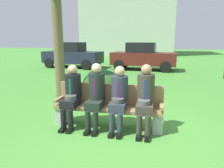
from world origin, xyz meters
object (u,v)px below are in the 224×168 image
object	(u,v)px
park_bench	(109,106)
seated_man_rightmost	(145,96)
seated_man_centerright	(119,95)
seated_man_leftmost	(72,93)
seated_man_centerleft	(96,93)
parked_car_near	(72,55)
shrub_mid_lawn	(102,81)
shrub_near_bench	(101,84)
building_backdrop	(129,8)
parked_car_far	(143,56)

from	to	relation	value
park_bench	seated_man_rightmost	world-z (taller)	seated_man_rightmost
seated_man_centerright	seated_man_rightmost	size ratio (longest dim) A/B	0.96
seated_man_leftmost	seated_man_rightmost	bearing A→B (deg)	0.18
park_bench	seated_man_rightmost	xyz separation A→B (m)	(0.77, -0.13, 0.32)
seated_man_centerleft	parked_car_near	distance (m)	9.94
park_bench	seated_man_leftmost	size ratio (longest dim) A/B	1.74
seated_man_centerright	park_bench	bearing A→B (deg)	151.34
seated_man_leftmost	park_bench	bearing A→B (deg)	9.87
parked_car_near	shrub_mid_lawn	bearing A→B (deg)	-58.48
seated_man_rightmost	shrub_near_bench	world-z (taller)	seated_man_rightmost
seated_man_centerleft	shrub_near_bench	bearing A→B (deg)	103.02
park_bench	seated_man_rightmost	bearing A→B (deg)	-9.52
building_backdrop	shrub_mid_lawn	bearing A→B (deg)	-84.60
seated_man_leftmost	parked_car_far	size ratio (longest dim) A/B	0.33
seated_man_leftmost	seated_man_centerleft	size ratio (longest dim) A/B	0.97
parked_car_far	seated_man_leftmost	bearing A→B (deg)	-95.63
parked_car_far	shrub_near_bench	bearing A→B (deg)	-98.11
seated_man_rightmost	park_bench	bearing A→B (deg)	170.48
seated_man_centerleft	seated_man_centerright	xyz separation A→B (m)	(0.49, -0.01, -0.03)
seated_man_centerleft	building_backdrop	bearing A→B (deg)	96.36
seated_man_centerright	seated_man_rightmost	distance (m)	0.53
shrub_near_bench	shrub_mid_lawn	xyz separation A→B (m)	(-0.11, 0.44, 0.02)
shrub_near_bench	seated_man_rightmost	bearing A→B (deg)	-57.23
seated_man_centerright	parked_car_near	bearing A→B (deg)	118.58
park_bench	parked_car_far	distance (m)	8.68
shrub_near_bench	building_backdrop	size ratio (longest dim) A/B	0.10
seated_man_leftmost	seated_man_centerleft	world-z (taller)	seated_man_centerleft
park_bench	shrub_mid_lawn	size ratio (longest dim) A/B	1.76
park_bench	seated_man_leftmost	distance (m)	0.83
seated_man_leftmost	building_backdrop	size ratio (longest dim) A/B	0.11
seated_man_centerright	shrub_mid_lawn	bearing A→B (deg)	111.89
seated_man_centerleft	seated_man_rightmost	bearing A→B (deg)	-0.29
shrub_near_bench	parked_car_near	bearing A→B (deg)	120.49
shrub_mid_lawn	park_bench	bearing A→B (deg)	-71.61
seated_man_leftmost	parked_car_near	size ratio (longest dim) A/B	0.32
park_bench	parked_car_far	size ratio (longest dim) A/B	0.57
seated_man_leftmost	shrub_mid_lawn	bearing A→B (deg)	92.94
shrub_mid_lawn	building_backdrop	distance (m)	21.70
seated_man_rightmost	building_backdrop	distance (m)	24.62
shrub_mid_lawn	parked_car_far	world-z (taller)	parked_car_far
park_bench	seated_man_centerleft	world-z (taller)	seated_man_centerleft
shrub_near_bench	seated_man_centerleft	bearing A→B (deg)	-76.98
shrub_near_bench	parked_car_near	distance (m)	7.53
seated_man_centerright	parked_car_far	world-z (taller)	parked_car_far
building_backdrop	seated_man_centerright	bearing A→B (deg)	-82.49
seated_man_centerright	shrub_mid_lawn	xyz separation A→B (m)	(-1.16, 2.90, -0.32)
seated_man_leftmost	building_backdrop	xyz separation A→B (m)	(-2.12, 23.80, 5.15)
park_bench	parked_car_near	distance (m)	9.94
seated_man_centerleft	park_bench	bearing A→B (deg)	27.19
seated_man_centerleft	seated_man_centerright	bearing A→B (deg)	-1.16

